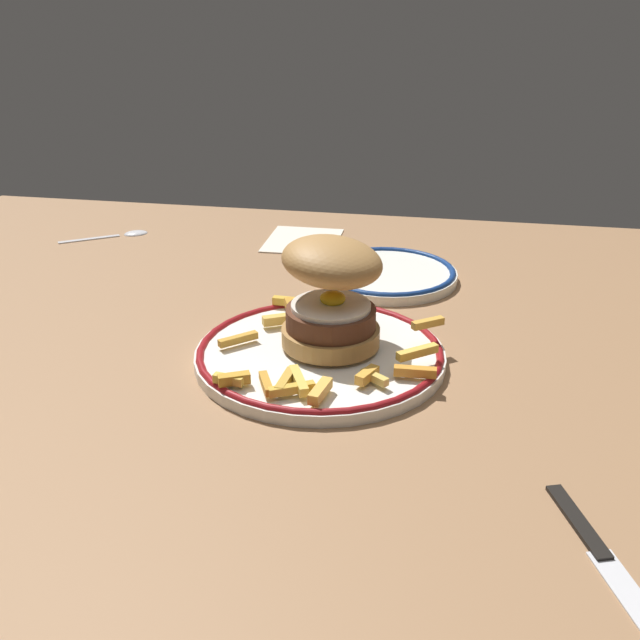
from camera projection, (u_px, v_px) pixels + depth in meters
The scene contains 8 objects.
ground_plane at pixel (367, 361), 80.25cm from camera, with size 146.82×97.43×4.00cm, color #976D49.
dinner_plate at pixel (320, 354), 75.45cm from camera, with size 25.38×25.38×1.60cm.
burger at pixel (332, 291), 74.53cm from camera, with size 11.02×12.03×11.06cm.
fries_pile at pixel (316, 350), 72.92cm from camera, with size 22.43×24.43×2.91cm.
side_plate at pixel (385, 273), 96.50cm from camera, with size 18.11×18.11×1.60cm.
knife at pixel (602, 554), 49.71cm from camera, with size 7.45×17.46×0.70cm.
spoon at pixel (126, 233), 113.88cm from camera, with size 11.91×8.95×0.90cm.
napkin at pixel (303, 240), 111.26cm from camera, with size 10.57×12.61×0.40cm, color silver.
Camera 1 is at (8.18, -71.08, 34.97)cm, focal length 41.78 mm.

